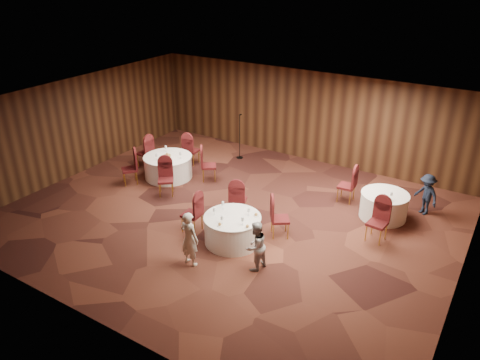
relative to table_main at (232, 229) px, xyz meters
The scene contains 15 objects.
ground 1.39m from the table_main, 125.58° to the left, with size 12.00×12.00×0.00m, color black.
room_shell 2.08m from the table_main, 125.58° to the left, with size 12.00×12.00×12.00m.
table_main is the anchor object (origin of this frame).
table_left 4.52m from the table_main, 150.96° to the left, with size 1.59×1.59×0.74m.
table_right 4.40m from the table_main, 48.70° to the left, with size 1.31×1.31×0.74m.
chairs_main 0.76m from the table_main, 114.78° to the left, with size 2.74×1.96×1.00m.
chairs_left 4.53m from the table_main, 150.81° to the left, with size 3.16×2.99×1.00m.
chairs_right 3.72m from the table_main, 50.31° to the left, with size 1.99×2.21×1.00m.
tabletop_main 0.50m from the table_main, 35.48° to the right, with size 1.13×1.03×0.22m.
tabletop_left 4.54m from the table_main, 150.91° to the left, with size 0.84×0.77×0.22m.
tabletop_right 4.39m from the table_main, 44.45° to the left, with size 0.08×0.08×0.22m.
mic_stand 5.61m from the table_main, 120.13° to the left, with size 0.24×0.24×1.65m.
woman_a 1.41m from the table_main, 104.27° to the right, with size 0.51×0.33×1.39m, color silver.
woman_b 1.29m from the table_main, 32.17° to the right, with size 0.60×0.47×1.23m, color #A3A3A7.
man_c 5.65m from the table_main, 47.31° to the left, with size 0.78×0.45×1.21m, color black.
Camera 1 is at (6.35, -9.65, 6.63)m, focal length 35.00 mm.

